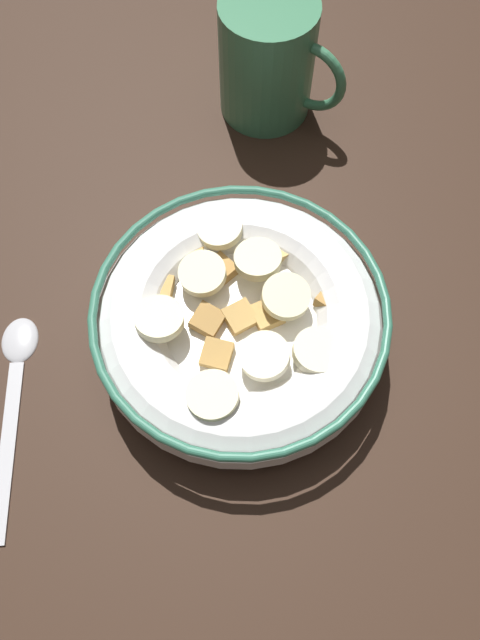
# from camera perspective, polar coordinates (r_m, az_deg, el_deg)

# --- Properties ---
(ground_plane) EXTENTS (1.33, 1.33, 0.02)m
(ground_plane) POSITION_cam_1_polar(r_m,az_deg,el_deg) (0.44, 0.00, -2.16)
(ground_plane) COLOR #332116
(cereal_bowl) EXTENTS (0.20, 0.20, 0.06)m
(cereal_bowl) POSITION_cam_1_polar(r_m,az_deg,el_deg) (0.41, -0.02, -0.16)
(cereal_bowl) COLOR white
(cereal_bowl) RESTS_ON ground_plane
(spoon) EXTENTS (0.10, 0.14, 0.01)m
(spoon) POSITION_cam_1_polar(r_m,az_deg,el_deg) (0.45, -20.67, -5.10)
(spoon) COLOR #B7B7BC
(spoon) RESTS_ON ground_plane
(coffee_mug) EXTENTS (0.11, 0.08, 0.10)m
(coffee_mug) POSITION_cam_1_polar(r_m,az_deg,el_deg) (0.53, 2.77, 23.45)
(coffee_mug) COLOR #3F7F59
(coffee_mug) RESTS_ON ground_plane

